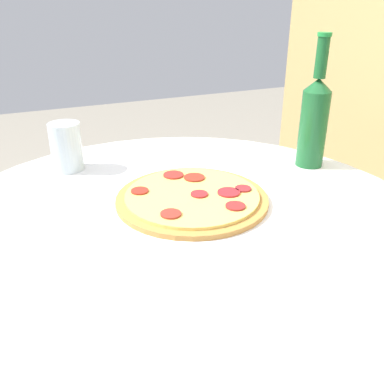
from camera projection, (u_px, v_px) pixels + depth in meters
name	position (u px, v px, depth m)	size (l,w,h in m)	color
table	(182.00, 295.00, 0.85)	(0.93, 0.93, 0.77)	white
pizza	(192.00, 198.00, 0.83)	(0.30, 0.30, 0.02)	#B77F3D
beer_bottle	(314.00, 118.00, 0.96)	(0.06, 0.06, 0.29)	#195628
drinking_glass	(66.00, 147.00, 0.96)	(0.07, 0.07, 0.11)	silver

